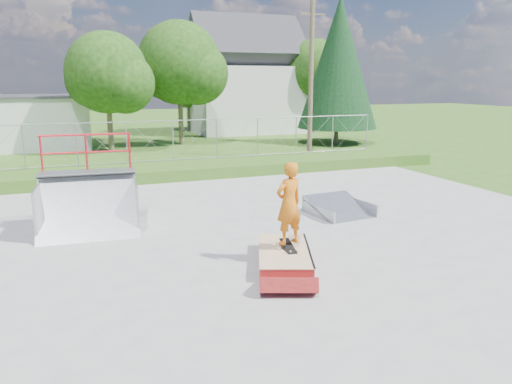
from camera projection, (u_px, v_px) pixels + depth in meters
The scene contains 16 objects.
ground at pixel (261, 241), 12.71m from camera, with size 120.00×120.00×0.00m, color #2E5B1A.
concrete_pad at pixel (261, 240), 12.70m from camera, with size 20.00×16.00×0.04m, color gray.
grass_berm at pixel (179, 170), 21.30m from camera, with size 24.00×3.00×0.50m, color #2E5B1A.
grind_box at pixel (284, 257), 11.07m from camera, with size 1.87×2.55×0.34m.
quarter_pipe at pixel (87, 186), 13.18m from camera, with size 2.54×2.15×2.54m, color #989AA0, non-canonical shape.
flat_bank_ramp at pixel (340, 207), 15.06m from camera, with size 1.62×1.73×0.50m, color #989AA0, non-canonical shape.
skateboard at pixel (288, 246), 11.11m from camera, with size 0.22×0.80×0.02m, color black.
skater at pixel (289, 207), 10.91m from camera, with size 0.67×0.44×1.84m, color orange.
chain_link_fence at pixel (173, 141), 21.96m from camera, with size 20.00×0.06×1.80m, color gray, non-canonical shape.
gable_house at pixel (245, 82), 38.69m from camera, with size 8.40×6.08×8.94m.
utility_pole at pixel (311, 80), 25.38m from camera, with size 0.24×0.24×8.00m, color brown.
tree_left_near at pixel (112, 76), 27.40m from camera, with size 4.76×4.48×6.65m.
tree_center at pixel (184, 66), 30.65m from camera, with size 5.44×5.12×7.60m.
tree_right_far at pixel (319, 73), 38.40m from camera, with size 5.10×4.80×7.12m.
tree_back_mid at pixel (192, 85), 39.10m from camera, with size 4.08×3.84×5.70m.
conifer_tree at pixel (339, 63), 31.28m from camera, with size 5.04×5.04×9.10m.
Camera 1 is at (-4.47, -11.27, 4.02)m, focal length 35.00 mm.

